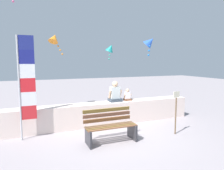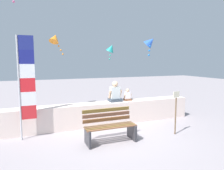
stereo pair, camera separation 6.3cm
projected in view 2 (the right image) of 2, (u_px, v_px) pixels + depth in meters
The scene contains 10 objects.
ground_plane at pixel (114, 135), 6.14m from camera, with size 40.00×40.00×0.00m, color gray.
seawall_ledge at pixel (102, 114), 7.12m from camera, with size 6.81×0.54×0.78m, color beige.
park_bench at pixel (110, 127), 5.62m from camera, with size 1.41×0.61×0.88m.
person_adult at pixel (115, 94), 7.25m from camera, with size 0.48×0.35×0.73m.
person_child at pixel (128, 96), 7.45m from camera, with size 0.28×0.21×0.44m.
flag_banner at pixel (25, 82), 5.64m from camera, with size 0.45×0.05×2.91m.
kite_orange at pixel (55, 38), 9.30m from camera, with size 0.71×0.73×1.03m.
kite_blue at pixel (150, 42), 8.24m from camera, with size 0.68×0.66×0.85m.
kite_teal at pixel (111, 48), 10.27m from camera, with size 0.66×0.63×0.83m.
sign_post at pixel (176, 109), 6.13m from camera, with size 0.24×0.05×1.31m.
Camera 2 is at (-2.25, -5.48, 2.21)m, focal length 32.75 mm.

